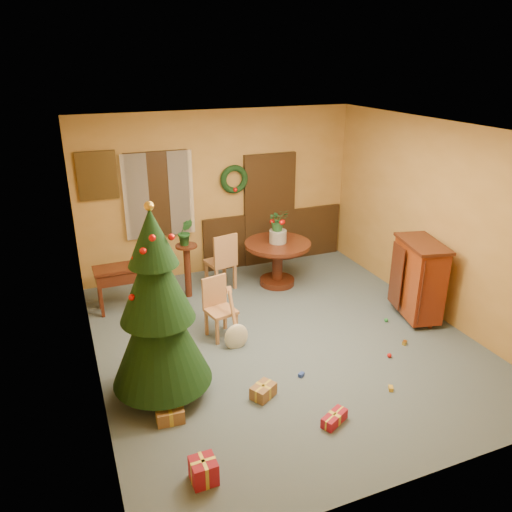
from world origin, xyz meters
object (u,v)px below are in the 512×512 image
dining_table (278,255)px  sideboard (419,278)px  christmas_tree (158,310)px  chair_near (218,305)px  writing_desk (121,277)px

dining_table → sideboard: sideboard is taller
christmas_tree → chair_near: bearing=45.8°
chair_near → christmas_tree: bearing=-134.2°
christmas_tree → sideboard: bearing=6.3°
chair_near → sideboard: 3.01m
writing_desk → chair_near: bearing=-48.7°
dining_table → writing_desk: dining_table is taller
christmas_tree → writing_desk: bearing=93.0°
christmas_tree → sideboard: (3.97, 0.44, -0.47)m
dining_table → chair_near: 1.93m
christmas_tree → sideboard: christmas_tree is taller
chair_near → dining_table: bearing=40.1°
dining_table → chair_near: bearing=-139.9°
chair_near → christmas_tree: christmas_tree is taller
dining_table → chair_near: chair_near is taller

